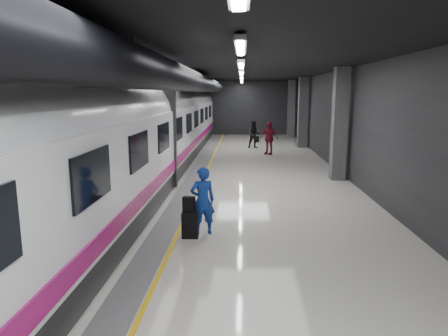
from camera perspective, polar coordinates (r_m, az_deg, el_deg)
ground at (r=14.66m, az=-0.01°, el=-3.10°), size 40.00×40.00×0.00m
platform_hall at (r=15.22m, az=-0.94°, el=10.84°), size 10.02×40.02×4.51m
train at (r=14.82m, az=-12.70°, el=4.91°), size 3.05×38.00×4.05m
traveler_main at (r=9.93m, az=-3.07°, el=-4.71°), size 0.72×0.59×1.71m
suitcase_main at (r=9.85m, az=-4.87°, el=-8.11°), size 0.40×0.26×0.64m
shoulder_bag at (r=9.70m, az=-5.03°, el=-5.22°), size 0.31×0.21×0.39m
traveler_far_a at (r=25.77m, az=4.35°, el=4.83°), size 0.96×0.79×1.79m
traveler_far_b at (r=23.17m, az=6.41°, el=4.28°), size 1.19×0.95×1.89m
suitcase_far at (r=28.96m, az=4.69°, el=4.13°), size 0.34×0.27×0.44m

